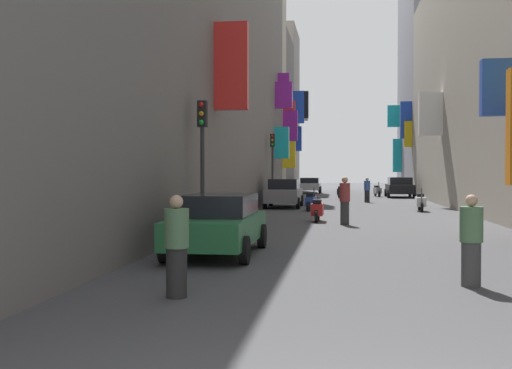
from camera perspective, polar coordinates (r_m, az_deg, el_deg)
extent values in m
plane|color=#424244|center=(33.81, 9.07, -2.06)|extent=(140.00, 140.00, 0.00)
cube|color=slate|center=(26.12, -8.85, 13.94)|extent=(6.00, 41.27, 15.37)
cube|color=red|center=(21.43, -2.31, 10.99)|extent=(1.17, 0.36, 3.01)
cube|color=purple|center=(40.85, 2.62, 8.33)|extent=(1.13, 0.62, 1.71)
cube|color=purple|center=(42.64, 2.61, 9.25)|extent=(0.79, 0.50, 1.63)
cube|color=#19B2BF|center=(40.19, 2.43, 3.92)|extent=(0.94, 0.62, 2.06)
cube|color=#BCB29E|center=(47.79, -0.98, 10.09)|extent=(6.00, 3.23, 18.60)
cube|color=yellow|center=(45.83, 3.13, 2.79)|extent=(0.95, 0.39, 2.01)
cube|color=purple|center=(45.93, 3.22, 5.50)|extent=(1.10, 0.46, 2.26)
cube|color=red|center=(46.30, 3.12, 6.66)|extent=(0.88, 0.65, 1.86)
cube|color=white|center=(47.04, 3.06, 6.26)|extent=(0.65, 0.36, 3.17)
cube|color=slate|center=(52.92, -0.04, 6.45)|extent=(6.00, 7.87, 13.50)
cube|color=black|center=(55.55, 4.20, 7.43)|extent=(1.40, 0.36, 2.44)
cube|color=blue|center=(55.23, 3.99, 7.22)|extent=(1.03, 0.41, 2.89)
cube|color=gray|center=(60.68, 0.99, 6.87)|extent=(6.00, 7.63, 15.80)
cube|color=white|center=(57.51, 4.25, 6.97)|extent=(1.23, 0.55, 2.01)
cube|color=blue|center=(57.56, 3.97, 4.29)|extent=(0.64, 0.45, 2.30)
cube|color=#9E9384|center=(36.03, 22.09, 9.50)|extent=(6.00, 30.50, 14.34)
cube|color=blue|center=(20.85, 22.02, 8.40)|extent=(1.29, 0.43, 1.77)
cube|color=white|center=(36.19, 15.98, 6.34)|extent=(1.30, 0.63, 2.41)
cube|color=gray|center=(58.11, 16.70, 9.84)|extent=(6.00, 13.92, 21.39)
cube|color=blue|center=(51.34, 13.83, 5.86)|extent=(0.92, 0.37, 3.03)
cube|color=#19B2BF|center=(61.44, 12.74, 6.25)|extent=(1.20, 0.38, 2.11)
cube|color=yellow|center=(50.95, 14.03, 4.58)|extent=(0.61, 0.64, 2.07)
cube|color=#19B2BF|center=(59.54, 13.05, 2.65)|extent=(0.80, 0.42, 3.14)
cube|color=#B7B7BC|center=(54.90, 5.04, -0.17)|extent=(1.82, 4.12, 0.60)
cube|color=black|center=(55.10, 5.06, 0.39)|extent=(1.60, 2.31, 0.47)
cylinder|color=black|center=(53.51, 5.94, -0.53)|extent=(0.18, 0.60, 0.60)
cylinder|color=black|center=(53.61, 4.00, -0.52)|extent=(0.18, 0.60, 0.60)
cylinder|color=black|center=(56.23, 6.04, -0.45)|extent=(0.18, 0.60, 0.60)
cylinder|color=black|center=(56.32, 4.19, -0.44)|extent=(0.18, 0.60, 0.60)
cube|color=slate|center=(32.85, 2.62, -1.03)|extent=(1.72, 4.28, 0.68)
cube|color=black|center=(33.05, 2.66, 0.05)|extent=(1.52, 2.39, 0.54)
cylinder|color=black|center=(31.39, 3.95, -1.76)|extent=(0.18, 0.60, 0.60)
cylinder|color=black|center=(31.56, 0.82, -1.74)|extent=(0.18, 0.60, 0.60)
cylinder|color=black|center=(34.21, 4.28, -1.51)|extent=(0.18, 0.60, 0.60)
cylinder|color=black|center=(34.36, 1.41, -1.50)|extent=(0.18, 0.60, 0.60)
cube|color=#236638|center=(14.16, -3.59, -4.17)|extent=(1.70, 4.27, 0.60)
cube|color=black|center=(14.33, -3.42, -1.91)|extent=(1.49, 2.39, 0.50)
cylinder|color=black|center=(12.66, -1.09, -6.16)|extent=(0.18, 0.60, 0.60)
cylinder|color=black|center=(13.04, -8.51, -5.96)|extent=(0.18, 0.60, 0.60)
cylinder|color=black|center=(15.43, 0.56, -4.83)|extent=(0.18, 0.60, 0.60)
cylinder|color=black|center=(15.74, -5.59, -4.72)|extent=(0.18, 0.60, 0.60)
cube|color=black|center=(46.91, 13.27, -0.40)|extent=(1.84, 4.28, 0.66)
cube|color=black|center=(46.68, 13.30, 0.33)|extent=(1.62, 2.40, 0.54)
cylinder|color=black|center=(48.25, 12.03, -0.74)|extent=(0.18, 0.60, 0.60)
cylinder|color=black|center=(48.42, 14.20, -0.74)|extent=(0.18, 0.60, 0.60)
cylinder|color=black|center=(45.43, 12.28, -0.86)|extent=(0.18, 0.60, 0.60)
cylinder|color=black|center=(45.61, 14.58, -0.87)|extent=(0.18, 0.60, 0.60)
cube|color=#ADADB2|center=(47.80, 11.27, -0.56)|extent=(0.61, 1.16, 0.45)
cube|color=black|center=(48.00, 11.22, -0.19)|extent=(0.40, 0.60, 0.16)
cylinder|color=#4C4C51|center=(47.26, 11.42, -0.18)|extent=(0.10, 0.28, 0.68)
cylinder|color=black|center=(47.14, 11.45, -0.86)|extent=(0.17, 0.49, 0.48)
cylinder|color=black|center=(48.49, 11.10, -0.80)|extent=(0.17, 0.49, 0.48)
cube|color=black|center=(44.05, 8.04, -0.70)|extent=(0.73, 1.22, 0.45)
cube|color=black|center=(44.25, 7.96, -0.29)|extent=(0.46, 0.63, 0.16)
cylinder|color=#4C4C51|center=(43.49, 8.24, -0.29)|extent=(0.13, 0.28, 0.68)
cylinder|color=black|center=(43.37, 8.29, -1.02)|extent=(0.22, 0.49, 0.48)
cylinder|color=black|center=(44.75, 7.79, -0.95)|extent=(0.22, 0.49, 0.48)
cube|color=#2D4CAD|center=(30.19, 5.22, -1.56)|extent=(0.64, 1.24, 0.45)
cube|color=black|center=(29.96, 5.13, -1.00)|extent=(0.41, 0.61, 0.16)
cylinder|color=#4C4C51|center=(30.75, 5.47, -0.91)|extent=(0.11, 0.28, 0.68)
cylinder|color=black|center=(30.92, 5.52, -1.91)|extent=(0.18, 0.49, 0.48)
cylinder|color=black|center=(29.48, 4.91, -2.07)|extent=(0.18, 0.49, 0.48)
cube|color=silver|center=(30.62, 15.12, -1.56)|extent=(0.48, 1.18, 0.45)
cube|color=black|center=(30.83, 15.09, -0.97)|extent=(0.34, 0.57, 0.16)
cylinder|color=#4C4C51|center=(30.03, 15.23, -0.99)|extent=(0.07, 0.28, 0.68)
cylinder|color=black|center=(29.91, 15.25, -2.06)|extent=(0.12, 0.48, 0.48)
cylinder|color=black|center=(31.36, 15.00, -1.91)|extent=(0.12, 0.48, 0.48)
cube|color=red|center=(23.64, 5.75, -2.33)|extent=(0.46, 1.08, 0.45)
cube|color=black|center=(23.43, 5.73, -1.62)|extent=(0.33, 0.57, 0.16)
cylinder|color=#4C4C51|center=(24.16, 5.83, -1.48)|extent=(0.07, 0.27, 0.68)
cylinder|color=black|center=(24.33, 5.84, -2.76)|extent=(0.11, 0.48, 0.48)
cylinder|color=black|center=(22.99, 5.66, -3.00)|extent=(0.11, 0.48, 0.48)
cylinder|color=#3D3D3D|center=(10.89, 19.46, -7.04)|extent=(0.45, 0.45, 0.75)
cylinder|color=#4C724C|center=(10.82, 19.48, -3.53)|extent=(0.54, 0.54, 0.59)
sphere|color=tan|center=(10.79, 19.50, -1.43)|extent=(0.20, 0.20, 0.20)
cylinder|color=black|center=(38.66, 10.34, -1.10)|extent=(0.39, 0.39, 0.76)
cylinder|color=#335199|center=(38.64, 10.35, -0.09)|extent=(0.47, 0.47, 0.60)
sphere|color=tan|center=(38.63, 10.35, 0.50)|extent=(0.20, 0.20, 0.20)
cylinder|color=#333333|center=(22.24, 8.30, -2.67)|extent=(0.40, 0.40, 0.85)
cylinder|color=maroon|center=(22.20, 8.30, -0.72)|extent=(0.48, 0.48, 0.67)
sphere|color=tan|center=(22.19, 8.31, 0.44)|extent=(0.23, 0.23, 0.23)
cylinder|color=#262626|center=(9.48, -7.43, -8.18)|extent=(0.44, 0.44, 0.76)
cylinder|color=#4C724C|center=(9.40, -7.45, -4.07)|extent=(0.53, 0.53, 0.60)
sphere|color=tan|center=(9.37, -7.45, -1.61)|extent=(0.21, 0.21, 0.21)
cylinder|color=#2D2D2D|center=(17.57, -5.03, 0.15)|extent=(0.12, 0.12, 3.20)
cube|color=black|center=(17.65, -5.04, 6.59)|extent=(0.26, 0.26, 0.75)
sphere|color=red|center=(17.53, -5.14, 7.44)|extent=(0.14, 0.14, 0.14)
sphere|color=orange|center=(17.51, -5.14, 6.63)|extent=(0.14, 0.14, 0.14)
sphere|color=green|center=(17.49, -5.14, 5.81)|extent=(0.14, 0.14, 0.14)
cylinder|color=#2D2D2D|center=(35.75, 1.56, 0.84)|extent=(0.12, 0.12, 3.38)
cube|color=black|center=(35.80, 1.56, 4.15)|extent=(0.26, 0.26, 0.75)
sphere|color=red|center=(35.68, 1.53, 4.56)|extent=(0.14, 0.14, 0.14)
sphere|color=orange|center=(35.66, 1.53, 4.16)|extent=(0.14, 0.14, 0.14)
sphere|color=green|center=(35.65, 1.53, 3.76)|extent=(0.14, 0.14, 0.14)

